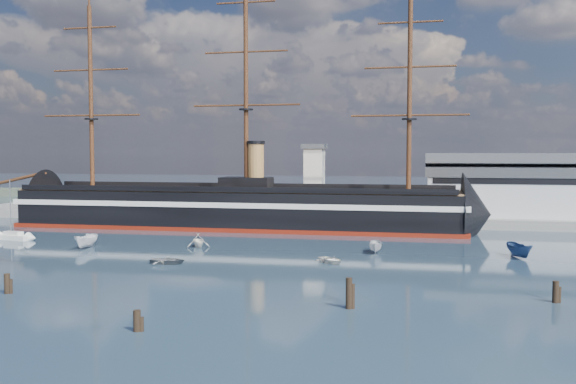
# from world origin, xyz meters

# --- Properties ---
(ground) EXTENTS (600.00, 600.00, 0.00)m
(ground) POSITION_xyz_m (0.00, 40.00, 0.00)
(ground) COLOR #223046
(ground) RESTS_ON ground
(quay) EXTENTS (180.00, 18.00, 2.00)m
(quay) POSITION_xyz_m (10.00, 76.00, 0.00)
(quay) COLOR slate
(quay) RESTS_ON ground
(quay_tower) EXTENTS (5.00, 5.00, 15.00)m
(quay_tower) POSITION_xyz_m (3.00, 73.00, 9.75)
(quay_tower) COLOR silver
(quay_tower) RESTS_ON ground
(warship) EXTENTS (113.01, 17.77, 53.94)m
(warship) POSITION_xyz_m (-12.19, 60.00, 4.04)
(warship) COLOR black
(warship) RESTS_ON ground
(sailboat) EXTENTS (6.81, 3.18, 10.49)m
(sailboat) POSITION_xyz_m (-43.22, 34.35, 0.67)
(sailboat) COLOR white
(sailboat) RESTS_ON ground
(motorboat_a) EXTENTS (6.74, 2.53, 2.69)m
(motorboat_a) POSITION_xyz_m (-25.65, 28.39, 0.00)
(motorboat_a) COLOR white
(motorboat_a) RESTS_ON ground
(motorboat_b) EXTENTS (1.53, 3.07, 1.38)m
(motorboat_b) POSITION_xyz_m (-7.22, 17.80, 0.00)
(motorboat_b) COLOR slate
(motorboat_b) RESTS_ON ground
(motorboat_c) EXTENTS (5.86, 2.43, 2.30)m
(motorboat_c) POSITION_xyz_m (19.73, 33.52, 0.00)
(motorboat_c) COLOR silver
(motorboat_c) RESTS_ON ground
(motorboat_d) EXTENTS (7.19, 5.64, 2.43)m
(motorboat_d) POSITION_xyz_m (-8.67, 33.29, 0.00)
(motorboat_d) COLOR white
(motorboat_d) RESTS_ON ground
(motorboat_e) EXTENTS (2.74, 2.79, 1.30)m
(motorboat_e) POSITION_xyz_m (14.43, 23.49, 0.00)
(motorboat_e) COLOR silver
(motorboat_e) RESTS_ON ground
(motorboat_f) EXTENTS (7.36, 4.83, 2.76)m
(motorboat_f) POSITION_xyz_m (40.39, 33.53, 0.00)
(motorboat_f) COLOR navy
(motorboat_f) RESTS_ON ground
(piling_near_left) EXTENTS (0.64, 0.64, 2.87)m
(piling_near_left) POSITION_xyz_m (-16.78, -3.17, 0.00)
(piling_near_left) COLOR black
(piling_near_left) RESTS_ON ground
(piling_near_mid) EXTENTS (0.64, 0.64, 2.52)m
(piling_near_mid) POSITION_xyz_m (3.53, -13.59, 0.00)
(piling_near_mid) COLOR black
(piling_near_mid) RESTS_ON ground
(piling_near_right) EXTENTS (0.64, 0.64, 3.75)m
(piling_near_right) POSITION_xyz_m (20.17, -1.72, 0.00)
(piling_near_right) COLOR black
(piling_near_right) RESTS_ON ground
(piling_far_right) EXTENTS (0.64, 0.64, 2.92)m
(piling_far_right) POSITION_xyz_m (40.34, 5.37, 0.00)
(piling_far_right) COLOR black
(piling_far_right) RESTS_ON ground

